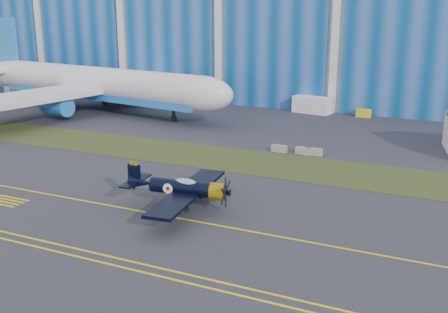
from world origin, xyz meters
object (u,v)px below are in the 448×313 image
at_px(tug, 364,113).
at_px(warbird, 182,187).
at_px(jetliner, 94,48).
at_px(shipping_container, 312,105).

bearing_deg(tug, warbird, -89.30).
bearing_deg(warbird, jetliner, 129.49).
bearing_deg(shipping_container, warbird, -76.68).
distance_m(warbird, shipping_container, 50.53).
distance_m(warbird, tug, 51.00).
height_order(warbird, jetliner, jetliner).
distance_m(jetliner, tug, 47.82).
height_order(warbird, tug, warbird).
xyz_separation_m(warbird, shipping_container, (-2.20, 50.47, -0.64)).
bearing_deg(warbird, shipping_container, 85.99).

